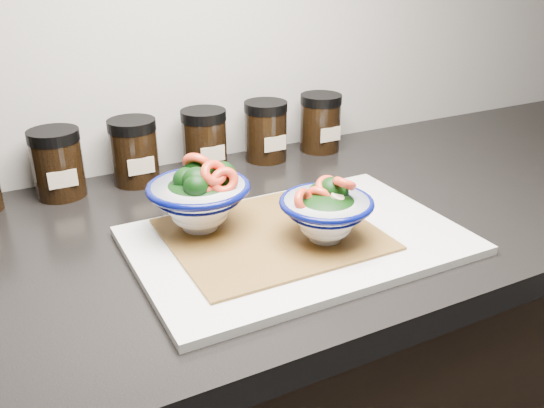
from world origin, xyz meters
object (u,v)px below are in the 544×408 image
cutting_board (298,240)px  bowl_right (326,211)px  spice_jar_e (266,131)px  spice_jar_b (58,163)px  spice_jar_d (205,140)px  bowl_left (200,197)px  spice_jar_f (320,122)px  spice_jar_c (134,151)px

cutting_board → bowl_right: size_ratio=3.53×
cutting_board → spice_jar_e: size_ratio=3.98×
cutting_board → spice_jar_b: spice_jar_b is taller
spice_jar_d → spice_jar_e: size_ratio=1.00×
cutting_board → bowl_right: bearing=-42.3°
bowl_right → spice_jar_b: same height
bowl_left → spice_jar_f: bearing=35.1°
spice_jar_b → spice_jar_d: size_ratio=1.00×
spice_jar_d → spice_jar_f: size_ratio=1.00×
bowl_right → spice_jar_b: 0.46m
cutting_board → spice_jar_c: spice_jar_c is taller
spice_jar_c → spice_jar_d: bearing=0.0°
bowl_left → bowl_right: size_ratio=1.14×
spice_jar_c → spice_jar_f: same height
spice_jar_c → spice_jar_f: size_ratio=1.00×
bowl_left → spice_jar_e: size_ratio=1.28×
spice_jar_c → spice_jar_d: (0.13, 0.00, 0.00)m
bowl_right → spice_jar_f: 0.41m
cutting_board → spice_jar_e: (0.12, 0.33, 0.05)m
bowl_right → spice_jar_e: (0.09, 0.35, 0.00)m
cutting_board → spice_jar_d: 0.33m
spice_jar_c → cutting_board: bearing=-67.4°
bowl_left → bowl_right: bearing=-37.8°
cutting_board → spice_jar_c: size_ratio=3.98×
bowl_right → spice_jar_c: size_ratio=1.13×
bowl_right → spice_jar_f: same height
bowl_right → spice_jar_c: (-0.17, 0.35, 0.00)m
spice_jar_b → cutting_board: bearing=-51.3°
bowl_left → spice_jar_e: 0.34m
bowl_left → spice_jar_c: bearing=96.0°
cutting_board → bowl_right: bowl_right is taller
cutting_board → spice_jar_c: 0.36m
spice_jar_c → spice_jar_e: size_ratio=1.00×
spice_jar_c → spice_jar_d: 0.13m
spice_jar_b → spice_jar_f: size_ratio=1.00×
spice_jar_f → cutting_board: bearing=-126.1°
spice_jar_e → cutting_board: bearing=-109.6°
cutting_board → spice_jar_d: size_ratio=3.98×
spice_jar_d → cutting_board: bearing=-88.7°
bowl_left → spice_jar_b: size_ratio=1.28×
spice_jar_e → spice_jar_b: bearing=180.0°
spice_jar_b → spice_jar_d: 0.26m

